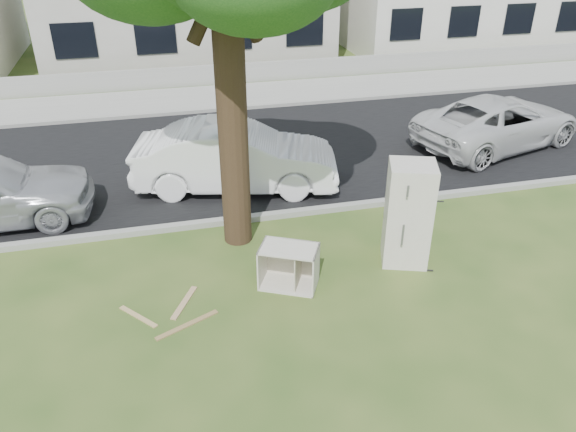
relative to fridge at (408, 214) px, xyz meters
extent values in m
plane|color=#2D4C1B|center=(-2.44, -0.35, -0.96)|extent=(120.00, 120.00, 0.00)
cube|color=black|center=(-2.44, 5.65, -0.95)|extent=(120.00, 7.00, 0.01)
cube|color=gray|center=(-2.44, 2.10, -0.96)|extent=(120.00, 0.18, 0.12)
cube|color=gray|center=(-2.44, 9.20, -0.96)|extent=(120.00, 0.18, 0.12)
cube|color=gray|center=(-2.44, 10.65, -0.95)|extent=(120.00, 2.80, 0.01)
cube|color=gray|center=(-2.44, 12.25, -0.61)|extent=(120.00, 0.15, 0.70)
cylinder|color=black|center=(-2.84, 1.45, 1.64)|extent=(0.54, 0.54, 5.20)
cube|color=#B4B1A2|center=(0.00, 0.00, 0.00)|extent=(0.99, 0.95, 1.91)
cube|color=beige|center=(-2.24, -0.26, -0.58)|extent=(1.13, 0.97, 0.75)
cube|color=olive|center=(-4.04, -0.92, -0.95)|extent=(1.02, 0.53, 0.02)
cube|color=tan|center=(-4.78, -0.53, -0.95)|extent=(0.60, 0.69, 0.02)
cube|color=tan|center=(-4.04, -0.35, -0.95)|extent=(0.50, 0.83, 0.02)
imported|color=white|center=(-2.49, 3.71, -0.21)|extent=(4.80, 2.58, 1.50)
imported|color=silver|center=(4.73, 4.60, -0.29)|extent=(5.23, 3.48, 1.33)
camera|label=1|loc=(-4.14, -7.91, 4.82)|focal=35.00mm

